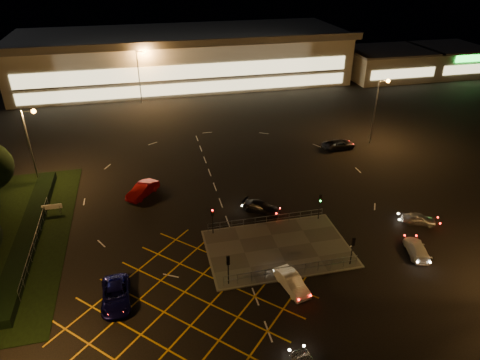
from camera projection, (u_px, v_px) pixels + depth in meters
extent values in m
plane|color=black|center=(254.00, 240.00, 44.86)|extent=(180.00, 180.00, 0.00)
cube|color=#4C4944|center=(278.00, 248.00, 43.52)|extent=(14.00, 9.00, 0.12)
cube|color=black|center=(29.00, 233.00, 45.12)|extent=(2.00, 26.00, 1.00)
cube|color=beige|center=(183.00, 58.00, 95.28)|extent=(70.00, 25.00, 10.00)
cube|color=slate|center=(182.00, 34.00, 92.76)|extent=(72.00, 26.50, 0.60)
cube|color=#FFEAA5|center=(190.00, 72.00, 84.58)|extent=(66.00, 0.20, 3.00)
cube|color=#FFEAA5|center=(191.00, 88.00, 86.13)|extent=(66.00, 0.20, 2.20)
cube|color=beige|center=(387.00, 64.00, 98.64)|extent=(18.00, 14.00, 6.00)
cube|color=slate|center=(389.00, 50.00, 97.11)|extent=(18.80, 14.80, 0.40)
cube|color=#FFEAA5|center=(403.00, 74.00, 92.82)|extent=(15.30, 0.20, 2.00)
cube|color=beige|center=(447.00, 60.00, 101.84)|extent=(14.00, 14.00, 6.00)
cube|color=slate|center=(450.00, 47.00, 100.32)|extent=(14.80, 14.80, 0.40)
cube|color=#FFEAA5|center=(467.00, 69.00, 96.03)|extent=(11.90, 0.20, 2.00)
cube|color=#19E533|center=(470.00, 59.00, 94.78)|extent=(7.00, 0.30, 1.40)
cylinder|color=slate|center=(30.00, 149.00, 52.97)|extent=(0.20, 0.20, 10.00)
cylinder|color=slate|center=(27.00, 111.00, 50.79)|extent=(1.40, 0.12, 0.12)
sphere|color=orange|center=(34.00, 111.00, 50.96)|extent=(0.56, 0.56, 0.56)
cylinder|color=slate|center=(374.00, 113.00, 64.29)|extent=(0.20, 0.20, 10.00)
cylinder|color=slate|center=(384.00, 81.00, 62.11)|extent=(1.40, 0.12, 0.12)
sphere|color=orange|center=(388.00, 81.00, 62.27)|extent=(0.56, 0.56, 0.56)
cylinder|color=slate|center=(139.00, 77.00, 81.34)|extent=(0.20, 0.20, 10.00)
cylinder|color=slate|center=(140.00, 51.00, 79.16)|extent=(1.40, 0.12, 0.12)
sphere|color=orange|center=(144.00, 52.00, 79.33)|extent=(0.56, 0.56, 0.56)
cylinder|color=slate|center=(330.00, 63.00, 91.06)|extent=(0.20, 0.20, 10.00)
cylinder|color=slate|center=(336.00, 40.00, 88.88)|extent=(1.40, 0.12, 0.12)
sphere|color=orange|center=(339.00, 40.00, 89.04)|extent=(0.56, 0.56, 0.56)
cylinder|color=black|center=(228.00, 271.00, 38.16)|extent=(0.10, 0.10, 3.00)
cube|color=black|center=(228.00, 260.00, 37.58)|extent=(0.28, 0.18, 0.90)
sphere|color=#19FF33|center=(228.00, 260.00, 37.69)|extent=(0.16, 0.16, 0.16)
cylinder|color=black|center=(352.00, 252.00, 40.56)|extent=(0.10, 0.10, 3.00)
cube|color=black|center=(353.00, 241.00, 39.98)|extent=(0.28, 0.18, 0.90)
sphere|color=#19FF33|center=(353.00, 241.00, 40.09)|extent=(0.16, 0.16, 0.16)
cylinder|color=black|center=(213.00, 221.00, 44.98)|extent=(0.10, 0.10, 3.00)
cube|color=black|center=(212.00, 212.00, 44.40)|extent=(0.28, 0.18, 0.90)
sphere|color=#FF0C0C|center=(213.00, 213.00, 44.28)|extent=(0.16, 0.16, 0.16)
cylinder|color=black|center=(319.00, 207.00, 47.38)|extent=(0.10, 0.10, 3.00)
cube|color=black|center=(320.00, 198.00, 46.80)|extent=(0.28, 0.18, 0.90)
sphere|color=#19FF33|center=(321.00, 199.00, 46.69)|extent=(0.16, 0.16, 0.16)
imported|color=silver|center=(292.00, 282.00, 38.22)|extent=(2.35, 4.45, 1.39)
imported|color=#0D0C4C|center=(116.00, 296.00, 36.74)|extent=(2.49, 5.23, 1.44)
imported|color=black|center=(261.00, 207.00, 49.24)|extent=(4.55, 4.06, 1.27)
imported|color=silver|center=(419.00, 219.00, 47.18)|extent=(3.92, 2.83, 1.24)
imported|color=maroon|center=(143.00, 190.00, 52.41)|extent=(4.39, 4.74, 1.58)
imported|color=black|center=(339.00, 144.00, 64.55)|extent=(5.22, 2.75, 1.40)
imported|color=silver|center=(417.00, 249.00, 42.55)|extent=(2.81, 4.55, 1.23)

